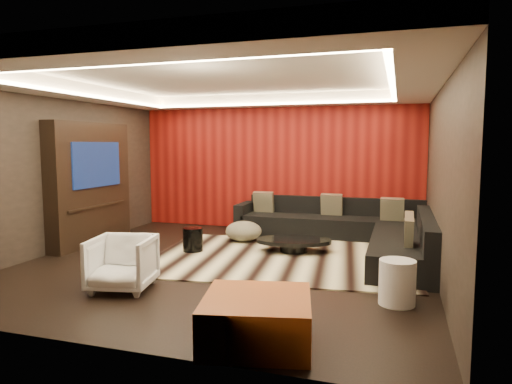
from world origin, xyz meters
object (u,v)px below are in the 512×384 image
(coffee_table, at_px, (294,245))
(drum_stool, at_px, (193,239))
(armchair, at_px, (122,263))
(sectional_sofa, at_px, (354,231))
(orange_ottoman, at_px, (257,319))
(white_side_table, at_px, (397,282))

(coffee_table, height_order, drum_stool, drum_stool)
(coffee_table, distance_m, armchair, 3.03)
(armchair, distance_m, sectional_sofa, 4.23)
(coffee_table, bearing_deg, sectional_sofa, 42.80)
(drum_stool, relative_size, armchair, 0.53)
(orange_ottoman, bearing_deg, armchair, 155.38)
(orange_ottoman, distance_m, sectional_sofa, 4.37)
(drum_stool, height_order, armchair, armchair)
(drum_stool, bearing_deg, white_side_table, -25.89)
(coffee_table, distance_m, sectional_sofa, 1.24)
(drum_stool, relative_size, sectional_sofa, 0.11)
(sectional_sofa, bearing_deg, orange_ottoman, -95.94)
(white_side_table, distance_m, orange_ottoman, 1.88)
(drum_stool, distance_m, white_side_table, 3.67)
(sectional_sofa, bearing_deg, white_side_table, -75.30)
(orange_ottoman, bearing_deg, sectional_sofa, 84.06)
(coffee_table, bearing_deg, drum_stool, -163.58)
(coffee_table, bearing_deg, white_side_table, -51.26)
(armchair, xyz_separation_m, sectional_sofa, (2.51, 3.41, -0.08))
(white_side_table, relative_size, sectional_sofa, 0.14)
(drum_stool, height_order, orange_ottoman, orange_ottoman)
(drum_stool, distance_m, sectional_sofa, 2.86)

